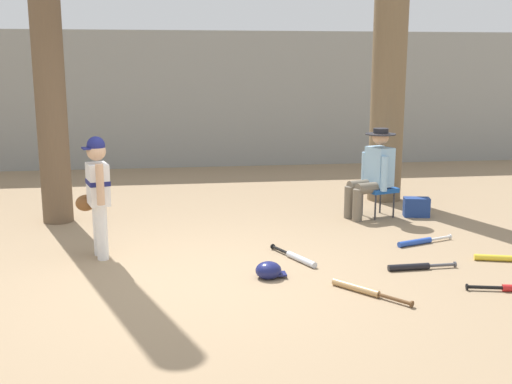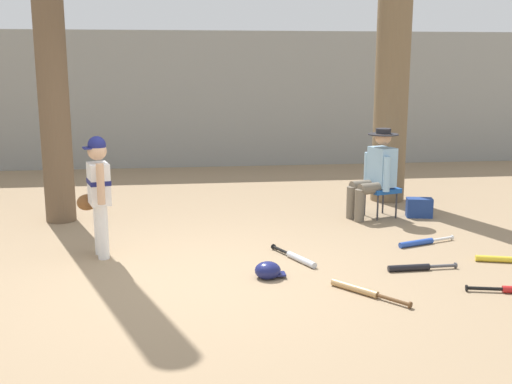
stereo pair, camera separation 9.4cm
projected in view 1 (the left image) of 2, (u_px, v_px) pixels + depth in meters
name	position (u px, v px, depth m)	size (l,w,h in m)	color
ground_plane	(198.00, 280.00, 5.97)	(60.00, 60.00, 0.00)	#937A5B
concrete_back_wall	(180.00, 100.00, 12.30)	(18.00, 0.36, 2.66)	gray
tree_behind_spectator	(388.00, 87.00, 9.15)	(0.79, 0.79, 4.18)	brown
young_ballplayer	(97.00, 189.00, 6.54)	(0.43, 0.57, 1.31)	white
folding_stool	(378.00, 190.00, 8.37)	(0.50, 0.50, 0.41)	#194C9E
seated_spectator	(373.00, 171.00, 8.28)	(0.68, 0.53, 1.20)	#6B6051
handbag_beside_stool	(416.00, 207.00, 8.42)	(0.34, 0.18, 0.26)	navy
bat_blue_youth	(419.00, 242.00, 7.14)	(0.75, 0.31, 0.07)	#2347AD
bat_aluminum_silver	(298.00, 258.00, 6.55)	(0.37, 0.74, 0.07)	#B7BCC6
bat_wood_tan	(362.00, 290.00, 5.63)	(0.57, 0.68, 0.07)	tan
bat_black_composite	(414.00, 267.00, 6.26)	(0.72, 0.08, 0.07)	black
bat_yellow_trainer	(501.00, 258.00, 6.54)	(0.72, 0.26, 0.07)	yellow
batting_helmet_navy	(269.00, 270.00, 6.02)	(0.30, 0.23, 0.17)	navy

